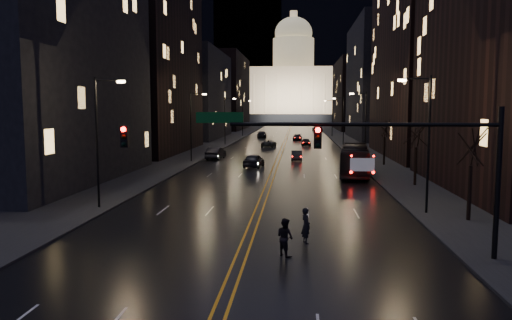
% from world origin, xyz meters
% --- Properties ---
extents(ground, '(900.00, 900.00, 0.00)m').
position_xyz_m(ground, '(0.00, 0.00, 0.00)').
color(ground, black).
rests_on(ground, ground).
extents(road, '(20.00, 320.00, 0.02)m').
position_xyz_m(road, '(0.00, 130.00, 0.01)').
color(road, black).
rests_on(road, ground).
extents(sidewalk_left, '(8.00, 320.00, 0.16)m').
position_xyz_m(sidewalk_left, '(-14.00, 130.00, 0.08)').
color(sidewalk_left, black).
rests_on(sidewalk_left, ground).
extents(sidewalk_right, '(8.00, 320.00, 0.16)m').
position_xyz_m(sidewalk_right, '(14.00, 130.00, 0.08)').
color(sidewalk_right, black).
rests_on(sidewalk_right, ground).
extents(center_line, '(0.62, 320.00, 0.01)m').
position_xyz_m(center_line, '(0.00, 130.00, 0.03)').
color(center_line, orange).
rests_on(center_line, road).
extents(building_left_near, '(12.00, 28.00, 22.00)m').
position_xyz_m(building_left_near, '(-21.00, 22.00, 11.00)').
color(building_left_near, black).
rests_on(building_left_near, ground).
extents(building_left_mid, '(12.00, 30.00, 28.00)m').
position_xyz_m(building_left_mid, '(-21.00, 54.00, 14.00)').
color(building_left_mid, black).
rests_on(building_left_mid, ground).
extents(building_left_far, '(12.00, 34.00, 20.00)m').
position_xyz_m(building_left_far, '(-21.00, 92.00, 10.00)').
color(building_left_far, black).
rests_on(building_left_far, ground).
extents(building_left_dist, '(12.00, 40.00, 24.00)m').
position_xyz_m(building_left_dist, '(-21.00, 140.00, 12.00)').
color(building_left_dist, black).
rests_on(building_left_dist, ground).
extents(building_right_tall, '(12.00, 30.00, 38.00)m').
position_xyz_m(building_right_tall, '(21.00, 50.00, 19.00)').
color(building_right_tall, black).
rests_on(building_right_tall, ground).
extents(building_right_mid, '(12.00, 34.00, 26.00)m').
position_xyz_m(building_right_mid, '(21.00, 92.00, 13.00)').
color(building_right_mid, black).
rests_on(building_right_mid, ground).
extents(building_right_dist, '(12.00, 40.00, 22.00)m').
position_xyz_m(building_right_dist, '(21.00, 140.00, 11.00)').
color(building_right_dist, black).
rests_on(building_right_dist, ground).
extents(mountain_ridge, '(520.00, 60.00, 130.00)m').
position_xyz_m(mountain_ridge, '(40.00, 380.00, 65.00)').
color(mountain_ridge, black).
rests_on(mountain_ridge, ground).
extents(capitol, '(90.00, 50.00, 58.50)m').
position_xyz_m(capitol, '(0.00, 250.00, 17.15)').
color(capitol, black).
rests_on(capitol, ground).
extents(traffic_signal, '(17.29, 0.45, 7.00)m').
position_xyz_m(traffic_signal, '(5.91, -0.00, 5.10)').
color(traffic_signal, black).
rests_on(traffic_signal, ground).
extents(streetlamp_right_near, '(2.13, 0.25, 9.00)m').
position_xyz_m(streetlamp_right_near, '(10.81, 10.00, 5.08)').
color(streetlamp_right_near, black).
rests_on(streetlamp_right_near, ground).
extents(streetlamp_left_near, '(2.13, 0.25, 9.00)m').
position_xyz_m(streetlamp_left_near, '(-10.81, 10.00, 5.08)').
color(streetlamp_left_near, black).
rests_on(streetlamp_left_near, ground).
extents(streetlamp_right_mid, '(2.13, 0.25, 9.00)m').
position_xyz_m(streetlamp_right_mid, '(10.81, 40.00, 5.08)').
color(streetlamp_right_mid, black).
rests_on(streetlamp_right_mid, ground).
extents(streetlamp_left_mid, '(2.13, 0.25, 9.00)m').
position_xyz_m(streetlamp_left_mid, '(-10.81, 40.00, 5.08)').
color(streetlamp_left_mid, black).
rests_on(streetlamp_left_mid, ground).
extents(streetlamp_right_far, '(2.13, 0.25, 9.00)m').
position_xyz_m(streetlamp_right_far, '(10.81, 70.00, 5.08)').
color(streetlamp_right_far, black).
rests_on(streetlamp_right_far, ground).
extents(streetlamp_left_far, '(2.13, 0.25, 9.00)m').
position_xyz_m(streetlamp_left_far, '(-10.81, 70.00, 5.08)').
color(streetlamp_left_far, black).
rests_on(streetlamp_left_far, ground).
extents(streetlamp_right_dist, '(2.13, 0.25, 9.00)m').
position_xyz_m(streetlamp_right_dist, '(10.81, 100.00, 5.08)').
color(streetlamp_right_dist, black).
rests_on(streetlamp_right_dist, ground).
extents(streetlamp_left_dist, '(2.13, 0.25, 9.00)m').
position_xyz_m(streetlamp_left_dist, '(-10.81, 100.00, 5.08)').
color(streetlamp_left_dist, black).
rests_on(streetlamp_left_dist, ground).
extents(tree_right_near, '(2.40, 2.40, 6.65)m').
position_xyz_m(tree_right_near, '(13.00, 8.00, 4.53)').
color(tree_right_near, black).
rests_on(tree_right_near, ground).
extents(tree_right_mid, '(2.40, 2.40, 6.65)m').
position_xyz_m(tree_right_mid, '(13.00, 22.00, 4.53)').
color(tree_right_mid, black).
rests_on(tree_right_mid, ground).
extents(tree_right_far, '(2.40, 2.40, 6.65)m').
position_xyz_m(tree_right_far, '(13.00, 38.00, 4.53)').
color(tree_right_far, black).
rests_on(tree_right_far, ground).
extents(bus, '(3.93, 11.77, 3.22)m').
position_xyz_m(bus, '(8.50, 29.02, 1.61)').
color(bus, black).
rests_on(bus, ground).
extents(oncoming_car_a, '(2.47, 4.98, 1.63)m').
position_xyz_m(oncoming_car_a, '(-2.50, 35.11, 0.82)').
color(oncoming_car_a, black).
rests_on(oncoming_car_a, ground).
extents(oncoming_car_b, '(2.20, 5.16, 1.65)m').
position_xyz_m(oncoming_car_b, '(-8.50, 44.12, 0.83)').
color(oncoming_car_b, black).
rests_on(oncoming_car_b, ground).
extents(oncoming_car_c, '(2.71, 5.02, 1.34)m').
position_xyz_m(oncoming_car_c, '(-2.50, 66.04, 0.67)').
color(oncoming_car_c, black).
rests_on(oncoming_car_c, ground).
extents(oncoming_car_d, '(2.46, 5.49, 1.56)m').
position_xyz_m(oncoming_car_d, '(-5.84, 94.76, 0.78)').
color(oncoming_car_d, black).
rests_on(oncoming_car_d, ground).
extents(receding_car_a, '(1.41, 4.03, 1.33)m').
position_xyz_m(receding_car_a, '(2.50, 43.24, 0.66)').
color(receding_car_a, black).
rests_on(receding_car_a, ground).
extents(receding_car_b, '(1.81, 4.27, 1.44)m').
position_xyz_m(receding_car_b, '(4.16, 69.32, 0.72)').
color(receding_car_b, black).
rests_on(receding_car_b, ground).
extents(receding_car_c, '(2.14, 4.67, 1.32)m').
position_xyz_m(receding_car_c, '(2.56, 84.99, 0.66)').
color(receding_car_c, black).
rests_on(receding_car_c, ground).
extents(receding_car_d, '(3.16, 5.81, 1.55)m').
position_xyz_m(receding_car_d, '(8.50, 126.46, 0.77)').
color(receding_car_d, black).
rests_on(receding_car_d, ground).
extents(pedestrian_a, '(0.68, 0.80, 1.86)m').
position_xyz_m(pedestrian_a, '(3.05, 2.38, 0.93)').
color(pedestrian_a, black).
rests_on(pedestrian_a, ground).
extents(pedestrian_b, '(0.95, 0.98, 1.82)m').
position_xyz_m(pedestrian_b, '(2.04, 0.11, 0.91)').
color(pedestrian_b, black).
rests_on(pedestrian_b, ground).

